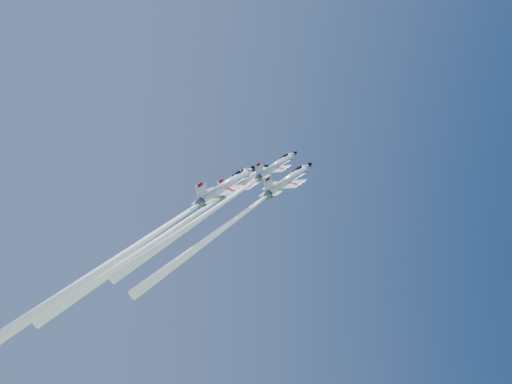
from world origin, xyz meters
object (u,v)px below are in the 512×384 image
object	(u,v)px
jet_slot	(151,236)
jet_lead	(240,215)
jet_left	(178,226)
jet_right	(223,203)

from	to	relation	value
jet_slot	jet_lead	bearing A→B (deg)	77.41
jet_left	jet_right	world-z (taller)	jet_left
jet_right	jet_slot	size ratio (longest dim) A/B	0.78
jet_left	jet_right	bearing A→B (deg)	2.71
jet_lead	jet_slot	world-z (taller)	jet_lead
jet_right	jet_left	bearing A→B (deg)	-177.29
jet_lead	jet_right	bearing A→B (deg)	-63.40
jet_right	jet_slot	distance (m)	14.65
jet_lead	jet_right	distance (m)	9.32
jet_lead	jet_left	size ratio (longest dim) A/B	0.88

